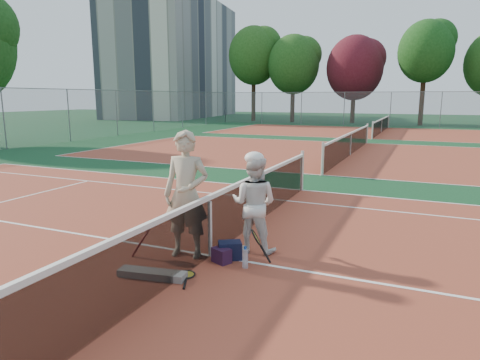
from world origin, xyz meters
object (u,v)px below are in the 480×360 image
racket_black_held (256,247)px  sports_bag_purple (222,255)px  racket_spare (187,275)px  apartment_block (175,59)px  player_a (186,195)px  racket_red (147,241)px  net_main (210,226)px  water_bottle (245,259)px  sports_bag_navy (230,250)px  player_b (254,204)px

racket_black_held → sports_bag_purple: (-0.50, -0.20, -0.15)m
racket_spare → racket_black_held: bearing=-65.8°
apartment_block → player_a: (27.65, -44.13, -6.48)m
racket_red → net_main: bearing=-3.4°
player_a → water_bottle: 1.38m
water_bottle → player_a: bearing=174.5°
net_main → apartment_block: apartment_block is taller
racket_red → sports_bag_navy: 1.35m
apartment_block → player_a: bearing=-57.9°
player_b → sports_bag_navy: size_ratio=4.47×
racket_black_held → racket_red: bearing=-8.7°
sports_bag_navy → water_bottle: 0.44m
player_b → apartment_block: bearing=-59.1°
apartment_block → sports_bag_navy: bearing=-57.2°
racket_black_held → sports_bag_navy: 0.46m
sports_bag_purple → racket_red: bearing=-168.4°
player_a → racket_black_held: player_a is taller
sports_bag_navy → sports_bag_purple: 0.20m
player_b → sports_bag_purple: 1.02m
racket_black_held → water_bottle: racket_black_held is taller
racket_spare → net_main: bearing=-21.3°
water_bottle → net_main: bearing=162.1°
sports_bag_navy → sports_bag_purple: size_ratio=1.26×
net_main → racket_red: net_main is taller
net_main → racket_black_held: 0.83m
racket_red → sports_bag_purple: racket_red is taller
apartment_block → racket_spare: 53.41m
net_main → water_bottle: bearing=-17.9°
apartment_block → racket_black_held: bearing=-56.8°
racket_black_held → apartment_block: bearing=-80.2°
racket_spare → sports_bag_navy: size_ratio=1.66×
sports_bag_navy → sports_bag_purple: (-0.06, -0.19, -0.03)m
player_b → sports_bag_navy: 0.87m
net_main → player_a: (-0.35, -0.13, 0.51)m
player_a → racket_black_held: size_ratio=3.80×
player_a → player_b: 1.13m
racket_spare → water_bottle: (0.66, 0.60, 0.14)m
net_main → racket_red: size_ratio=21.00×
racket_spare → sports_bag_navy: bearing=-44.2°
player_a → sports_bag_purple: 1.11m
apartment_block → racket_red: (27.08, -44.43, -7.24)m
apartment_block → player_a: 52.48m
net_main → sports_bag_purple: 0.52m
player_a → sports_bag_purple: size_ratio=7.11×
sports_bag_navy → water_bottle: (0.37, -0.24, 0.01)m
racket_black_held → sports_bag_navy: (-0.44, -0.01, -0.13)m
racket_red → sports_bag_purple: bearing=-16.7°
net_main → player_a: 0.63m
net_main → player_b: bearing=43.5°
net_main → sports_bag_navy: size_ratio=30.32×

